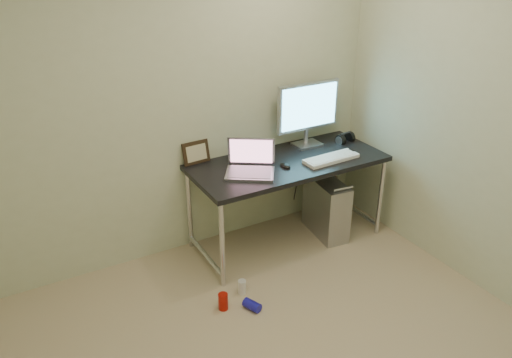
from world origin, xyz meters
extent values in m
cube|color=beige|center=(0.00, 1.75, 1.25)|extent=(3.50, 0.02, 2.50)
cube|color=black|center=(0.83, 1.40, 0.73)|extent=(1.60, 0.70, 0.04)
cylinder|color=silver|center=(0.07, 1.09, 0.35)|extent=(0.04, 0.04, 0.71)
cylinder|color=silver|center=(0.07, 1.71, 0.35)|extent=(0.04, 0.04, 0.71)
cylinder|color=silver|center=(1.59, 1.09, 0.35)|extent=(0.04, 0.04, 0.71)
cylinder|color=silver|center=(1.59, 1.71, 0.35)|extent=(0.04, 0.04, 0.71)
cylinder|color=silver|center=(0.07, 1.40, 0.08)|extent=(0.04, 0.62, 0.04)
cylinder|color=silver|center=(1.59, 1.40, 0.08)|extent=(0.04, 0.62, 0.04)
cube|color=#A2A3A6|center=(1.19, 1.32, 0.25)|extent=(0.27, 0.51, 0.51)
cylinder|color=#AFAFB6|center=(1.19, 1.12, 0.53)|extent=(0.18, 0.05, 0.02)
cylinder|color=#AFAFB6|center=(1.19, 1.53, 0.53)|extent=(0.18, 0.05, 0.02)
cylinder|color=black|center=(1.14, 1.70, 0.40)|extent=(0.01, 0.16, 0.69)
cylinder|color=black|center=(1.23, 1.68, 0.38)|extent=(0.02, 0.11, 0.71)
cylinder|color=#AC1309|center=(-0.05, 0.85, 0.06)|extent=(0.09, 0.09, 0.13)
cylinder|color=white|center=(0.14, 0.93, 0.06)|extent=(0.08, 0.08, 0.11)
cylinder|color=#1D1AB9|center=(0.12, 0.74, 0.03)|extent=(0.11, 0.14, 0.07)
cube|color=#AFAFB6|center=(0.43, 1.32, 0.76)|extent=(0.45, 0.42, 0.02)
cube|color=slate|center=(0.43, 1.32, 0.77)|extent=(0.39, 0.36, 0.00)
cube|color=gray|center=(0.51, 1.44, 0.89)|extent=(0.33, 0.24, 0.24)
cube|color=#744855|center=(0.51, 1.43, 0.89)|extent=(0.30, 0.21, 0.20)
cube|color=#AFAFB6|center=(1.15, 1.60, 0.76)|extent=(0.24, 0.17, 0.02)
cylinder|color=#AFAFB6|center=(1.15, 1.62, 0.83)|extent=(0.04, 0.04, 0.13)
cube|color=#AFAFB6|center=(1.15, 1.61, 1.10)|extent=(0.59, 0.04, 0.41)
cube|color=#5EC9EE|center=(1.15, 1.59, 1.10)|extent=(0.54, 0.01, 0.36)
cube|color=white|center=(1.14, 1.24, 0.76)|extent=(0.48, 0.17, 0.03)
ellipsoid|color=black|center=(1.38, 1.27, 0.77)|extent=(0.11, 0.14, 0.04)
ellipsoid|color=black|center=(0.74, 1.31, 0.77)|extent=(0.07, 0.11, 0.04)
cylinder|color=black|center=(1.44, 1.50, 0.78)|extent=(0.05, 0.10, 0.10)
cylinder|color=black|center=(1.55, 1.50, 0.78)|extent=(0.05, 0.10, 0.10)
cube|color=black|center=(1.49, 1.50, 0.83)|extent=(0.13, 0.03, 0.01)
cube|color=black|center=(0.16, 1.72, 0.84)|extent=(0.23, 0.08, 0.18)
cylinder|color=silver|center=(0.44, 1.65, 0.79)|extent=(0.01, 0.01, 0.09)
cylinder|color=white|center=(0.44, 1.65, 0.84)|extent=(0.04, 0.04, 0.04)
camera|label=1|loc=(-1.23, -1.70, 2.38)|focal=35.00mm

